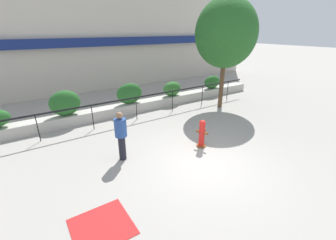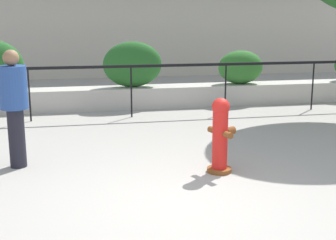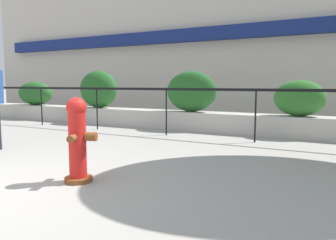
# 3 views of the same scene
# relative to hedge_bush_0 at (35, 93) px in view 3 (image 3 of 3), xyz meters

# --- Properties ---
(building_facade) EXTENTS (30.00, 1.36, 8.00)m
(building_facade) POSITION_rel_hedge_bush_0_xyz_m (5.84, 5.98, 3.07)
(building_facade) COLOR beige
(building_facade) RESTS_ON ground
(planter_wall_low) EXTENTS (18.00, 0.70, 0.50)m
(planter_wall_low) POSITION_rel_hedge_bush_0_xyz_m (5.84, 0.00, -0.66)
(planter_wall_low) COLOR #B7B2A8
(planter_wall_low) RESTS_ON ground
(fence_railing_segment) EXTENTS (15.00, 0.05, 1.15)m
(fence_railing_segment) POSITION_rel_hedge_bush_0_xyz_m (5.84, -1.10, 0.11)
(fence_railing_segment) COLOR black
(fence_railing_segment) RESTS_ON ground
(hedge_bush_0) EXTENTS (1.51, 0.70, 0.82)m
(hedge_bush_0) POSITION_rel_hedge_bush_0_xyz_m (0.00, 0.00, 0.00)
(hedge_bush_0) COLOR #235B23
(hedge_bush_0) RESTS_ON planter_wall_low
(hedge_bush_1) EXTENTS (1.35, 0.70, 1.15)m
(hedge_bush_1) POSITION_rel_hedge_bush_0_xyz_m (2.85, 0.00, 0.17)
(hedge_bush_1) COLOR #235B23
(hedge_bush_1) RESTS_ON planter_wall_low
(hedge_bush_2) EXTENTS (1.41, 0.58, 1.09)m
(hedge_bush_2) POSITION_rel_hedge_bush_0_xyz_m (6.01, 0.00, 0.13)
(hedge_bush_2) COLOR #235B23
(hedge_bush_2) RESTS_ON planter_wall_low
(hedge_bush_3) EXTENTS (1.15, 0.66, 0.83)m
(hedge_bush_3) POSITION_rel_hedge_bush_0_xyz_m (8.73, 0.00, 0.00)
(hedge_bush_3) COLOR #2D6B28
(hedge_bush_3) RESTS_ON planter_wall_low
(fire_hydrant) EXTENTS (0.48, 0.47, 1.08)m
(fire_hydrant) POSITION_rel_hedge_bush_0_xyz_m (6.64, -4.99, -0.36)
(fire_hydrant) COLOR brown
(fire_hydrant) RESTS_ON ground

